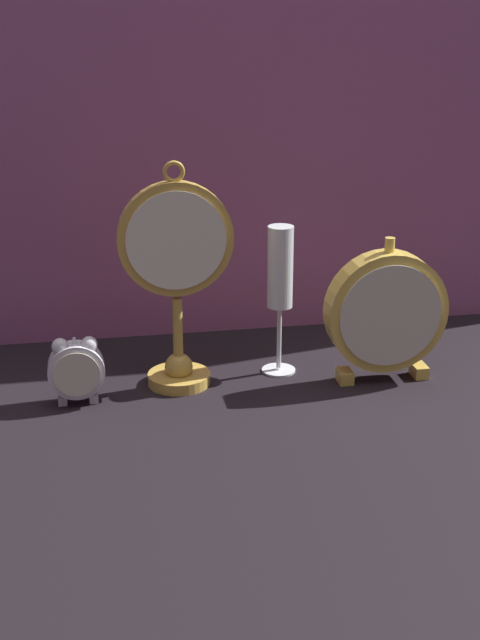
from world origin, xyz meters
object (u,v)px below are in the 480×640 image
Objects in this scene: pocket_watch_on_stand at (177,278)px; alarm_clock_twin_bell at (76,368)px; champagne_flute at (280,279)px; mantel_clock_silver at (386,312)px.

pocket_watch_on_stand is 3.32× the size of alarm_clock_twin_bell.
champagne_flute is (0.29, 0.06, 0.09)m from alarm_clock_twin_bell.
pocket_watch_on_stand is at bearing -172.80° from champagne_flute.
pocket_watch_on_stand reaches higher than champagne_flute.
alarm_clock_twin_bell is at bearing -179.45° from mantel_clock_silver.
champagne_flute is (-0.14, 0.06, 0.04)m from mantel_clock_silver.
alarm_clock_twin_bell is 0.44m from mantel_clock_silver.
mantel_clock_silver is (0.43, 0.00, 0.05)m from alarm_clock_twin_bell.
mantel_clock_silver reaches higher than alarm_clock_twin_bell.
pocket_watch_on_stand is at bearing 172.70° from mantel_clock_silver.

